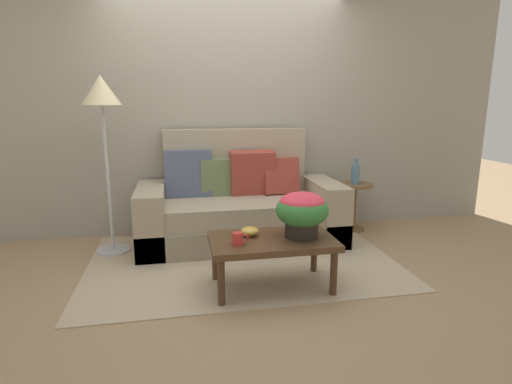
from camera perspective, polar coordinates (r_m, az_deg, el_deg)
The scene contains 11 objects.
ground_plane at distance 3.73m, azimuth -1.77°, elevation -9.98°, with size 14.00×14.00×0.00m, color #997A56.
wall_back at distance 4.55m, azimuth -4.24°, elevation 13.35°, with size 6.40×0.12×2.99m, color gray.
area_rug at distance 3.79m, azimuth -1.93°, elevation -9.56°, with size 2.72×1.80×0.01m, color tan.
couch at distance 4.24m, azimuth -2.27°, elevation -2.26°, with size 2.04×0.89×1.14m.
coffee_table at distance 3.17m, azimuth 2.26°, elevation -7.34°, with size 0.95×0.56×0.40m.
side_table at distance 4.70m, azimuth 13.56°, elevation -0.82°, with size 0.39×0.39×0.54m.
floor_lamp at distance 3.99m, azimuth -20.61°, elevation 10.91°, with size 0.34×0.34×1.66m.
potted_plant at distance 3.15m, azimuth 6.42°, elevation -2.55°, with size 0.40×0.40×0.35m.
coffee_mug at distance 3.00m, azimuth -2.53°, elevation -6.51°, with size 0.12×0.08×0.09m.
snack_bowl at distance 3.20m, azimuth -0.90°, elevation -5.45°, with size 0.14×0.14×0.07m.
table_vase at distance 4.62m, azimuth 13.68°, elevation 2.51°, with size 0.09×0.09×0.28m.
Camera 1 is at (-0.55, -3.40, 1.43)m, focal length 28.75 mm.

